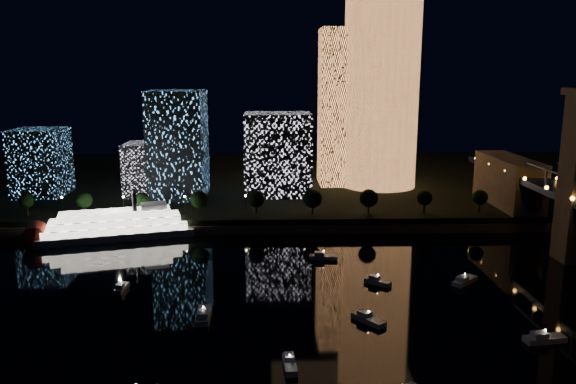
# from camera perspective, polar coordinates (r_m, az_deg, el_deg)

# --- Properties ---
(ground) EXTENTS (520.00, 520.00, 0.00)m
(ground) POSITION_cam_1_polar(r_m,az_deg,el_deg) (120.92, 10.60, -14.86)
(ground) COLOR black
(ground) RESTS_ON ground
(far_bank) EXTENTS (420.00, 160.00, 5.00)m
(far_bank) POSITION_cam_1_polar(r_m,az_deg,el_deg) (271.26, 3.48, 1.06)
(far_bank) COLOR black
(far_bank) RESTS_ON ground
(seawall) EXTENTS (420.00, 6.00, 3.00)m
(seawall) POSITION_cam_1_polar(r_m,az_deg,el_deg) (196.01, 5.55, -3.61)
(seawall) COLOR #6B5E4C
(seawall) RESTS_ON ground
(tower_cylindrical) EXTENTS (34.00, 34.00, 88.59)m
(tower_cylindrical) POSITION_cam_1_polar(r_m,az_deg,el_deg) (247.52, 9.46, 10.79)
(tower_cylindrical) COLOR #FF9951
(tower_cylindrical) RESTS_ON far_bank
(tower_rectangular) EXTENTS (21.31, 21.31, 67.81)m
(tower_rectangular) POSITION_cam_1_polar(r_m,az_deg,el_deg) (251.70, 5.68, 8.52)
(tower_rectangular) COLOR #FF9951
(tower_rectangular) RESTS_ON far_bank
(midrise_blocks) EXTENTS (119.76, 28.69, 42.36)m
(midrise_blocks) POSITION_cam_1_polar(r_m,az_deg,el_deg) (231.84, -10.60, 3.87)
(midrise_blocks) COLOR silver
(midrise_blocks) RESTS_ON far_bank
(riverboat) EXTENTS (54.63, 23.87, 16.18)m
(riverboat) POSITION_cam_1_polar(r_m,az_deg,el_deg) (195.74, -17.74, -3.36)
(riverboat) COLOR silver
(riverboat) RESTS_ON ground
(motorboats) EXTENTS (102.07, 79.30, 2.78)m
(motorboats) POSITION_cam_1_polar(r_m,az_deg,el_deg) (125.55, 5.42, -13.22)
(motorboats) COLOR silver
(motorboats) RESTS_ON ground
(esplanade_trees) EXTENTS (165.31, 6.71, 8.86)m
(esplanade_trees) POSITION_cam_1_polar(r_m,az_deg,el_deg) (198.03, -2.21, -0.72)
(esplanade_trees) COLOR black
(esplanade_trees) RESTS_ON far_bank
(street_lamps) EXTENTS (132.70, 0.70, 5.65)m
(street_lamps) POSITION_cam_1_polar(r_m,az_deg,el_deg) (204.40, -4.34, -0.76)
(street_lamps) COLOR black
(street_lamps) RESTS_ON far_bank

